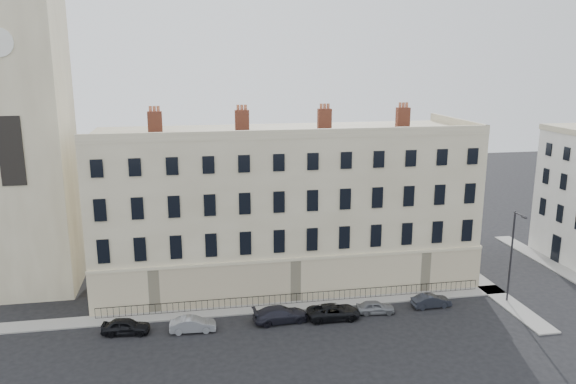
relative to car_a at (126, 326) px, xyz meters
name	(u,v)px	position (x,y,z in m)	size (l,w,h in m)	color
ground	(380,326)	(20.67, -2.36, -0.65)	(160.00, 160.00, 0.00)	black
terrace	(284,206)	(14.70, 9.60, 6.84)	(36.22, 12.22, 17.00)	#BCAE8B
church_tower	(18,93)	(-9.33, 11.63, 18.01)	(8.00, 8.13, 44.00)	#BCAE8B
pavement_terrace	(253,309)	(10.67, 2.64, -0.59)	(48.00, 2.00, 0.12)	gray
pavement_east_return	(476,278)	(33.67, 5.64, -0.59)	(2.00, 24.00, 0.12)	gray
pavement_adjacent	(552,265)	(43.67, 7.64, -0.59)	(2.00, 20.00, 0.12)	gray
railings	(297,298)	(14.67, 3.04, -0.10)	(35.00, 0.04, 0.96)	black
car_a	(126,326)	(0.00, 0.00, 0.00)	(1.54, 3.83, 1.31)	black
car_b	(193,324)	(5.32, -0.58, -0.04)	(1.30, 3.73, 1.23)	gray
car_c	(280,314)	(12.64, -0.16, 0.03)	(1.90, 4.68, 1.36)	black
car_d	(334,312)	(17.22, -0.41, -0.02)	(2.11, 4.57, 1.27)	black
car_e	(375,307)	(21.06, -0.04, -0.08)	(1.35, 3.35, 1.14)	slate
car_f	(431,301)	(26.40, 0.28, -0.07)	(1.23, 3.54, 1.17)	#20232B
streetlamp	(512,253)	(33.73, -0.01, 4.12)	(0.29, 1.86, 8.61)	#28282C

